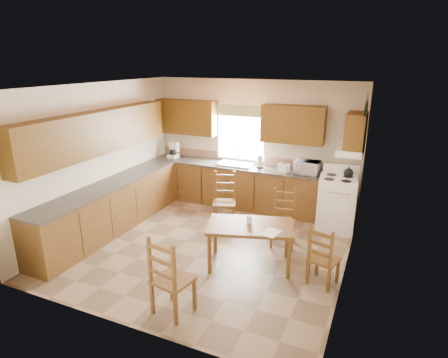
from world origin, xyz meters
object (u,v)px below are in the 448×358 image
at_px(stove, 336,204).
at_px(chair_far_left, 224,200).
at_px(chair_far_right, 283,219).
at_px(chair_near_left, 173,275).
at_px(chair_near_right, 324,255).
at_px(dining_table, 250,245).
at_px(microwave, 307,167).

distance_m(stove, chair_far_left, 2.11).
bearing_deg(chair_far_right, chair_far_left, 152.17).
bearing_deg(chair_far_left, chair_near_left, -99.64).
xyz_separation_m(stove, chair_far_left, (-2.00, -0.65, 0.01)).
relative_size(stove, chair_near_left, 0.93).
bearing_deg(chair_near_right, chair_far_right, -31.95).
bearing_deg(dining_table, stove, 44.72).
relative_size(dining_table, chair_near_left, 1.21).
bearing_deg(chair_far_right, microwave, 75.07).
bearing_deg(dining_table, chair_far_left, 110.94).
bearing_deg(microwave, chair_far_right, -90.40).
distance_m(microwave, dining_table, 2.37).
bearing_deg(chair_far_right, chair_near_right, -58.71).
bearing_deg(dining_table, chair_far_right, 54.81).
distance_m(stove, chair_far_right, 1.27).
height_order(microwave, chair_far_left, microwave).
distance_m(microwave, chair_far_right, 1.47).
relative_size(stove, chair_far_right, 1.02).
bearing_deg(dining_table, chair_near_right, -19.74).
height_order(microwave, chair_near_right, microwave).
bearing_deg(chair_far_left, chair_far_right, -36.54).
relative_size(dining_table, chair_far_right, 1.33).
distance_m(microwave, chair_near_left, 3.82).
bearing_deg(chair_near_left, stove, -104.17).
height_order(chair_near_left, chair_near_right, chair_near_left).
height_order(chair_near_right, chair_far_right, chair_far_right).
xyz_separation_m(microwave, chair_near_left, (-0.87, -3.69, -0.52)).
distance_m(chair_near_left, chair_far_left, 2.76).
bearing_deg(microwave, chair_far_left, -140.94).
distance_m(chair_near_left, chair_far_right, 2.46).
xyz_separation_m(chair_near_left, chair_far_right, (0.78, 2.33, -0.05)).
bearing_deg(chair_near_left, microwave, -93.20).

